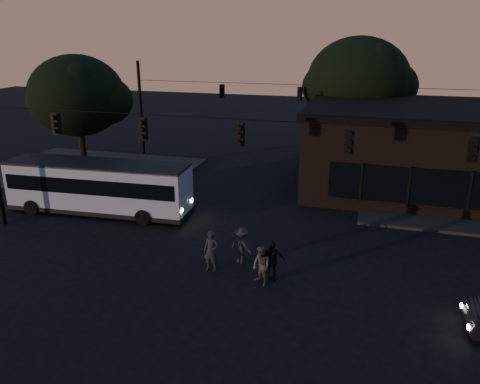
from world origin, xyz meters
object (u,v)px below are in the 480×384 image
(bus, at_px, (98,185))
(pedestrian_d, at_px, (241,245))
(pedestrian_a, at_px, (211,251))
(building, at_px, (431,149))
(pedestrian_c, at_px, (272,261))
(pedestrian_b, at_px, (261,266))

(bus, height_order, pedestrian_d, bus)
(pedestrian_a, xyz_separation_m, pedestrian_d, (1.04, 1.00, -0.06))
(building, distance_m, pedestrian_a, 16.98)
(bus, bearing_deg, pedestrian_d, -24.76)
(building, xyz_separation_m, pedestrian_d, (-8.70, -12.79, -1.87))
(pedestrian_c, height_order, pedestrian_d, pedestrian_c)
(building, relative_size, pedestrian_b, 9.42)
(building, xyz_separation_m, pedestrian_b, (-7.44, -14.35, -1.89))
(pedestrian_d, bearing_deg, pedestrian_b, 153.27)
(building, xyz_separation_m, bus, (-17.97, -9.10, -1.08))
(building, distance_m, bus, 20.18)
(pedestrian_a, distance_m, pedestrian_c, 2.66)
(building, relative_size, pedestrian_a, 8.57)
(pedestrian_d, bearing_deg, bus, 2.43)
(building, bearing_deg, pedestrian_b, -117.41)
(pedestrian_b, xyz_separation_m, pedestrian_d, (-1.26, 1.55, 0.02))
(building, height_order, pedestrian_a, building)
(building, relative_size, pedestrian_c, 8.74)
(building, relative_size, pedestrian_d, 9.23)
(bus, relative_size, pedestrian_a, 5.80)
(pedestrian_a, xyz_separation_m, pedestrian_b, (2.30, -0.55, -0.08))
(pedestrian_a, xyz_separation_m, pedestrian_c, (2.65, -0.12, -0.02))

